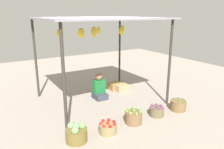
# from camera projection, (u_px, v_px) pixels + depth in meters

# --- Properties ---
(ground_plane) EXTENTS (14.00, 14.00, 0.00)m
(ground_plane) POSITION_uv_depth(u_px,v_px,m) (100.00, 100.00, 6.54)
(ground_plane) COLOR #9F9488
(market_stall_structure) EXTENTS (3.29, 2.79, 2.39)m
(market_stall_structure) POSITION_uv_depth(u_px,v_px,m) (99.00, 24.00, 5.94)
(market_stall_structure) COLOR #38332D
(market_stall_structure) RESTS_ON ground
(vendor_person) EXTENTS (0.36, 0.44, 0.78)m
(vendor_person) POSITION_uv_depth(u_px,v_px,m) (99.00, 89.00, 6.58)
(vendor_person) COLOR #383F4C
(vendor_person) RESTS_ON ground
(basket_cabbages) EXTENTS (0.44, 0.44, 0.40)m
(basket_cabbages) POSITION_uv_depth(u_px,v_px,m) (76.00, 133.00, 4.40)
(basket_cabbages) COLOR brown
(basket_cabbages) RESTS_ON ground
(basket_red_tomatoes) EXTENTS (0.39, 0.39, 0.27)m
(basket_red_tomatoes) POSITION_uv_depth(u_px,v_px,m) (108.00, 128.00, 4.72)
(basket_red_tomatoes) COLOR #8E7E51
(basket_red_tomatoes) RESTS_ON ground
(basket_green_apples) EXTENTS (0.40, 0.40, 0.35)m
(basket_green_apples) POSITION_uv_depth(u_px,v_px,m) (134.00, 117.00, 5.13)
(basket_green_apples) COLOR brown
(basket_green_apples) RESTS_ON ground
(basket_purple_onions) EXTENTS (0.36, 0.36, 0.28)m
(basket_purple_onions) POSITION_uv_depth(u_px,v_px,m) (157.00, 111.00, 5.51)
(basket_purple_onions) COLOR brown
(basket_purple_onions) RESTS_ON ground
(basket_green_chilies) EXTENTS (0.41, 0.41, 0.30)m
(basket_green_chilies) POSITION_uv_depth(u_px,v_px,m) (178.00, 105.00, 5.82)
(basket_green_chilies) COLOR brown
(basket_green_chilies) RESTS_ON ground
(wooden_crate_near_vendor) EXTENTS (0.42, 0.29, 0.21)m
(wooden_crate_near_vendor) POSITION_uv_depth(u_px,v_px,m) (122.00, 88.00, 7.26)
(wooden_crate_near_vendor) COLOR tan
(wooden_crate_near_vendor) RESTS_ON ground
(wooden_crate_stacked_rear) EXTENTS (0.41, 0.30, 0.23)m
(wooden_crate_stacked_rear) POSITION_uv_depth(u_px,v_px,m) (115.00, 86.00, 7.40)
(wooden_crate_stacked_rear) COLOR olive
(wooden_crate_stacked_rear) RESTS_ON ground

